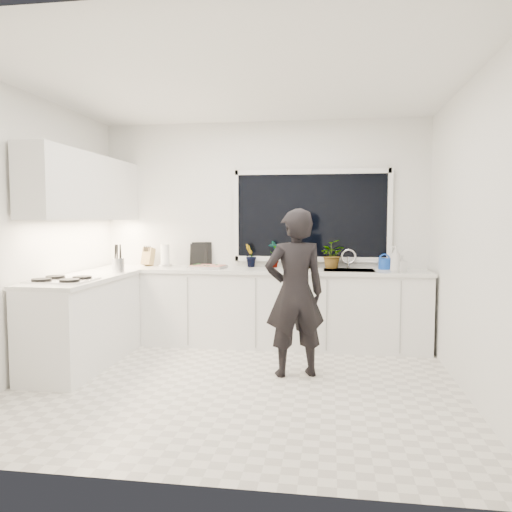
# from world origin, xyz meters

# --- Properties ---
(floor) EXTENTS (4.00, 3.50, 0.02)m
(floor) POSITION_xyz_m (0.00, 0.00, -0.01)
(floor) COLOR beige
(floor) RESTS_ON ground
(wall_back) EXTENTS (4.00, 0.02, 2.70)m
(wall_back) POSITION_xyz_m (0.00, 1.76, 1.35)
(wall_back) COLOR white
(wall_back) RESTS_ON ground
(wall_left) EXTENTS (0.02, 3.50, 2.70)m
(wall_left) POSITION_xyz_m (-2.01, 0.00, 1.35)
(wall_left) COLOR white
(wall_left) RESTS_ON ground
(wall_right) EXTENTS (0.02, 3.50, 2.70)m
(wall_right) POSITION_xyz_m (2.01, 0.00, 1.35)
(wall_right) COLOR white
(wall_right) RESTS_ON ground
(ceiling) EXTENTS (4.00, 3.50, 0.02)m
(ceiling) POSITION_xyz_m (0.00, 0.00, 2.71)
(ceiling) COLOR white
(ceiling) RESTS_ON wall_back
(window) EXTENTS (1.80, 0.02, 1.00)m
(window) POSITION_xyz_m (0.60, 1.73, 1.55)
(window) COLOR black
(window) RESTS_ON wall_back
(base_cabinets_back) EXTENTS (3.92, 0.58, 0.88)m
(base_cabinets_back) POSITION_xyz_m (0.00, 1.45, 0.44)
(base_cabinets_back) COLOR white
(base_cabinets_back) RESTS_ON floor
(base_cabinets_left) EXTENTS (0.58, 1.60, 0.88)m
(base_cabinets_left) POSITION_xyz_m (-1.67, 0.35, 0.44)
(base_cabinets_left) COLOR white
(base_cabinets_left) RESTS_ON floor
(countertop_back) EXTENTS (3.94, 0.62, 0.04)m
(countertop_back) POSITION_xyz_m (0.00, 1.44, 0.90)
(countertop_back) COLOR silver
(countertop_back) RESTS_ON base_cabinets_back
(countertop_left) EXTENTS (0.62, 1.60, 0.04)m
(countertop_left) POSITION_xyz_m (-1.67, 0.35, 0.90)
(countertop_left) COLOR silver
(countertop_left) RESTS_ON base_cabinets_left
(upper_cabinets) EXTENTS (0.34, 2.10, 0.70)m
(upper_cabinets) POSITION_xyz_m (-1.79, 0.70, 1.85)
(upper_cabinets) COLOR white
(upper_cabinets) RESTS_ON wall_left
(sink) EXTENTS (0.58, 0.42, 0.14)m
(sink) POSITION_xyz_m (1.05, 1.45, 0.87)
(sink) COLOR silver
(sink) RESTS_ON countertop_back
(faucet) EXTENTS (0.03, 0.03, 0.22)m
(faucet) POSITION_xyz_m (1.05, 1.65, 1.03)
(faucet) COLOR silver
(faucet) RESTS_ON countertop_back
(stovetop) EXTENTS (0.56, 0.48, 0.03)m
(stovetop) POSITION_xyz_m (-1.69, -0.00, 0.94)
(stovetop) COLOR black
(stovetop) RESTS_ON countertop_left
(person) EXTENTS (0.68, 0.55, 1.61)m
(person) POSITION_xyz_m (0.50, 0.34, 0.80)
(person) COLOR black
(person) RESTS_ON floor
(pizza_tray) EXTENTS (0.45, 0.35, 0.03)m
(pizza_tray) POSITION_xyz_m (-0.62, 1.42, 0.94)
(pizza_tray) COLOR silver
(pizza_tray) RESTS_ON countertop_back
(pizza) EXTENTS (0.41, 0.31, 0.01)m
(pizza) POSITION_xyz_m (-0.62, 1.42, 0.95)
(pizza) COLOR red
(pizza) RESTS_ON pizza_tray
(watering_can) EXTENTS (0.18, 0.18, 0.13)m
(watering_can) POSITION_xyz_m (1.47, 1.61, 0.98)
(watering_can) COLOR blue
(watering_can) RESTS_ON countertop_back
(paper_towel_roll) EXTENTS (0.14, 0.14, 0.26)m
(paper_towel_roll) POSITION_xyz_m (-1.20, 1.55, 1.05)
(paper_towel_roll) COLOR white
(paper_towel_roll) RESTS_ON countertop_back
(knife_block) EXTENTS (0.15, 0.13, 0.22)m
(knife_block) POSITION_xyz_m (-1.43, 1.59, 1.03)
(knife_block) COLOR olive
(knife_block) RESTS_ON countertop_back
(utensil_crock) EXTENTS (0.17, 0.17, 0.16)m
(utensil_crock) POSITION_xyz_m (-1.48, 0.80, 1.00)
(utensil_crock) COLOR silver
(utensil_crock) RESTS_ON countertop_left
(picture_frame_large) EXTENTS (0.22, 0.04, 0.28)m
(picture_frame_large) POSITION_xyz_m (-0.81, 1.69, 1.06)
(picture_frame_large) COLOR black
(picture_frame_large) RESTS_ON countertop_back
(picture_frame_small) EXTENTS (0.24, 0.09, 0.30)m
(picture_frame_small) POSITION_xyz_m (-0.77, 1.69, 1.07)
(picture_frame_small) COLOR black
(picture_frame_small) RESTS_ON countertop_back
(herb_plants) EXTENTS (1.23, 0.40, 0.34)m
(herb_plants) POSITION_xyz_m (0.59, 1.61, 1.08)
(herb_plants) COLOR #26662D
(herb_plants) RESTS_ON countertop_back
(soap_bottles) EXTENTS (0.19, 0.14, 0.29)m
(soap_bottles) POSITION_xyz_m (1.57, 1.30, 1.05)
(soap_bottles) COLOR #D8BF66
(soap_bottles) RESTS_ON countertop_back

